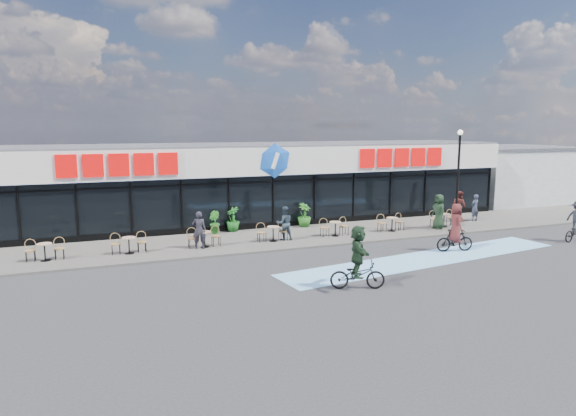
{
  "coord_description": "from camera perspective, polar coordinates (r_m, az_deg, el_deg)",
  "views": [
    {
      "loc": [
        -9.32,
        -19.34,
        5.68
      ],
      "look_at": [
        -0.48,
        3.5,
        1.73
      ],
      "focal_mm": 32.0,
      "sensor_mm": 36.0,
      "label": 1
    }
  ],
  "objects": [
    {
      "name": "bistro_set_2",
      "position": [
        24.14,
        -9.29,
        -3.22
      ],
      "size": [
        1.54,
        0.62,
        0.9
      ],
      "color": "tan",
      "rests_on": "sidewalk"
    },
    {
      "name": "neighbour_building",
      "position": [
        42.7,
        23.29,
        3.56
      ],
      "size": [
        9.2,
        7.2,
        4.11
      ],
      "color": "silver",
      "rests_on": "ground"
    },
    {
      "name": "pedestrian_a",
      "position": [
        29.05,
        16.4,
        -0.37
      ],
      "size": [
        0.63,
        0.95,
        1.91
      ],
      "primitive_type": "imported",
      "rotation": [
        0.0,
        0.0,
        -1.54
      ],
      "color": "black",
      "rests_on": "sidewalk"
    },
    {
      "name": "bistro_set_5",
      "position": [
        27.94,
        11.38,
        -1.59
      ],
      "size": [
        1.54,
        0.62,
        0.9
      ],
      "color": "tan",
      "rests_on": "sidewalk"
    },
    {
      "name": "bike_lane",
      "position": [
        22.98,
        15.15,
        -5.46
      ],
      "size": [
        14.17,
        4.13,
        0.01
      ],
      "primitive_type": "cube",
      "rotation": [
        0.0,
        0.0,
        0.14
      ],
      "color": "#73AADA",
      "rests_on": "ground"
    },
    {
      "name": "lamp_post",
      "position": [
        28.19,
        18.39,
        3.8
      ],
      "size": [
        0.28,
        0.28,
        5.37
      ],
      "color": "black",
      "rests_on": "sidewalk"
    },
    {
      "name": "bistro_set_4",
      "position": [
        26.31,
        5.19,
        -2.11
      ],
      "size": [
        1.54,
        0.62,
        0.9
      ],
      "color": "tan",
      "rests_on": "sidewalk"
    },
    {
      "name": "potted_plant_mid",
      "position": [
        27.41,
        -6.18,
        -1.24
      ],
      "size": [
        0.96,
        0.96,
        1.31
      ],
      "primitive_type": "imported",
      "rotation": [
        0.0,
        0.0,
        5.12
      ],
      "color": "#164F18",
      "rests_on": "sidewalk"
    },
    {
      "name": "ground",
      "position": [
        22.21,
        4.43,
        -5.68
      ],
      "size": [
        120.0,
        120.0,
        0.0
      ],
      "primitive_type": "plane",
      "color": "#28282B",
      "rests_on": "ground"
    },
    {
      "name": "cyclist_c",
      "position": [
        18.15,
        7.76,
        -5.92
      ],
      "size": [
        2.03,
        1.77,
        2.27
      ],
      "color": "black",
      "rests_on": "ground"
    },
    {
      "name": "sidewalk",
      "position": [
        26.21,
        0.18,
        -3.24
      ],
      "size": [
        44.0,
        5.0,
        0.1
      ],
      "primitive_type": "cube",
      "color": "#59564F",
      "rests_on": "ground"
    },
    {
      "name": "patron_right",
      "position": [
        25.17,
        -0.4,
        -1.7
      ],
      "size": [
        0.87,
        0.71,
        1.68
      ],
      "primitive_type": "imported",
      "rotation": [
        0.0,
        0.0,
        3.04
      ],
      "color": "#29353F",
      "rests_on": "sidewalk"
    },
    {
      "name": "pedestrian_c",
      "position": [
        32.17,
        20.04,
        0.04
      ],
      "size": [
        0.63,
        0.47,
        1.58
      ],
      "primitive_type": "imported",
      "rotation": [
        0.0,
        0.0,
        3.32
      ],
      "color": "#2A3242",
      "rests_on": "sidewalk"
    },
    {
      "name": "cyclist_a",
      "position": [
        24.47,
        18.09,
        -2.52
      ],
      "size": [
        1.79,
        0.96,
        2.21
      ],
      "color": "black",
      "rests_on": "ground"
    },
    {
      "name": "potted_plant_right",
      "position": [
        28.52,
        1.83,
        -0.78
      ],
      "size": [
        0.98,
        0.98,
        1.32
      ],
      "primitive_type": "imported",
      "rotation": [
        0.0,
        0.0,
        0.42
      ],
      "color": "#235B1A",
      "rests_on": "sidewalk"
    },
    {
      "name": "patron_left",
      "position": [
        23.77,
        -9.84,
        -2.42
      ],
      "size": [
        0.72,
        0.58,
        1.73
      ],
      "primitive_type": "imported",
      "rotation": [
        0.0,
        0.0,
        2.84
      ],
      "color": "#23212A",
      "rests_on": "sidewalk"
    },
    {
      "name": "bistro_set_6",
      "position": [
        29.86,
        16.83,
        -1.11
      ],
      "size": [
        1.54,
        0.62,
        0.9
      ],
      "color": "tan",
      "rests_on": "sidewalk"
    },
    {
      "name": "potted_plant_left",
      "position": [
        27.01,
        -8.21,
        -1.58
      ],
      "size": [
        0.67,
        0.76,
        1.18
      ],
      "primitive_type": "imported",
      "rotation": [
        0.0,
        0.0,
        1.83
      ],
      "color": "#205E1B",
      "rests_on": "sidewalk"
    },
    {
      "name": "bistro_set_1",
      "position": [
        23.7,
        -17.28,
        -3.74
      ],
      "size": [
        1.54,
        0.62,
        0.9
      ],
      "color": "tan",
      "rests_on": "sidewalk"
    },
    {
      "name": "pedestrian_b",
      "position": [
        31.78,
        18.49,
        0.22
      ],
      "size": [
        0.77,
        0.94,
        1.8
      ],
      "primitive_type": "imported",
      "rotation": [
        0.0,
        0.0,
        1.68
      ],
      "color": "#4D1F1B",
      "rests_on": "sidewalk"
    },
    {
      "name": "bistro_set_0",
      "position": [
        23.74,
        -25.41,
        -4.2
      ],
      "size": [
        1.54,
        0.62,
        0.9
      ],
      "color": "tan",
      "rests_on": "sidewalk"
    },
    {
      "name": "cyclist_b",
      "position": [
        29.04,
        29.38,
        -1.66
      ],
      "size": [
        1.9,
        1.11,
        2.01
      ],
      "color": "black",
      "rests_on": "ground"
    },
    {
      "name": "building",
      "position": [
        30.9,
        -3.49,
        2.94
      ],
      "size": [
        30.6,
        6.57,
        4.75
      ],
      "color": "black",
      "rests_on": "ground"
    },
    {
      "name": "bistro_set_3",
      "position": [
        25.02,
        -1.73,
        -2.66
      ],
      "size": [
        1.54,
        0.62,
        0.9
      ],
      "color": "tan",
      "rests_on": "sidewalk"
    }
  ]
}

